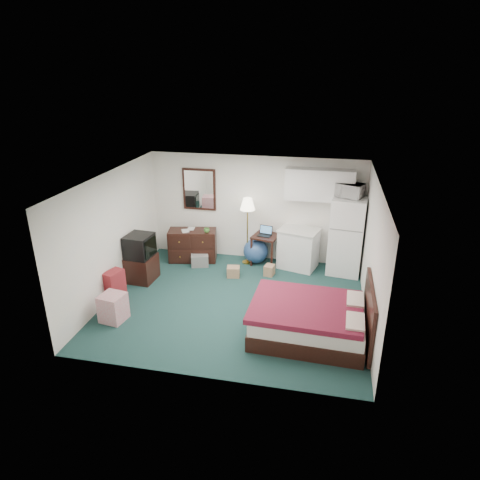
% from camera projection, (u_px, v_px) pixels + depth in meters
% --- Properties ---
extents(floor, '(5.00, 4.50, 0.01)m').
position_uv_depth(floor, '(235.00, 303.00, 8.50)').
color(floor, '#163332').
rests_on(floor, ground).
extents(ceiling, '(5.00, 4.50, 0.01)m').
position_uv_depth(ceiling, '(234.00, 180.00, 7.56)').
color(ceiling, white).
rests_on(ceiling, walls).
extents(walls, '(5.01, 4.51, 2.50)m').
position_uv_depth(walls, '(235.00, 245.00, 8.03)').
color(walls, white).
rests_on(walls, floor).
extents(mirror, '(0.80, 0.06, 1.00)m').
position_uv_depth(mirror, '(199.00, 189.00, 10.15)').
color(mirror, white).
rests_on(mirror, walls).
extents(upper_cabinets, '(1.50, 0.35, 0.70)m').
position_uv_depth(upper_cabinets, '(319.00, 185.00, 9.37)').
color(upper_cabinets, white).
rests_on(upper_cabinets, walls).
extents(headboard, '(0.06, 1.56, 1.00)m').
position_uv_depth(headboard, '(369.00, 314.00, 7.07)').
color(headboard, black).
rests_on(headboard, walls).
extents(dresser, '(1.19, 0.71, 0.76)m').
position_uv_depth(dresser, '(193.00, 245.00, 10.25)').
color(dresser, black).
rests_on(dresser, floor).
extents(floor_lamp, '(0.40, 0.40, 1.60)m').
position_uv_depth(floor_lamp, '(247.00, 231.00, 9.94)').
color(floor_lamp, '#B68B2C').
rests_on(floor_lamp, floor).
extents(desk, '(0.68, 0.68, 0.72)m').
position_uv_depth(desk, '(266.00, 250.00, 10.05)').
color(desk, black).
rests_on(desk, floor).
extents(exercise_ball, '(0.64, 0.64, 0.59)m').
position_uv_depth(exercise_ball, '(256.00, 251.00, 10.15)').
color(exercise_ball, '#2A4D85').
rests_on(exercise_ball, floor).
extents(kitchen_counter, '(0.96, 0.82, 0.90)m').
position_uv_depth(kitchen_counter, '(298.00, 249.00, 9.86)').
color(kitchen_counter, white).
rests_on(kitchen_counter, floor).
extents(fridge, '(0.81, 0.81, 1.75)m').
position_uv_depth(fridge, '(347.00, 236.00, 9.47)').
color(fridge, white).
rests_on(fridge, floor).
extents(bed, '(1.95, 1.55, 0.60)m').
position_uv_depth(bed, '(308.00, 320.00, 7.35)').
color(bed, '#560F25').
rests_on(bed, floor).
extents(tv_stand, '(0.60, 0.65, 0.56)m').
position_uv_depth(tv_stand, '(142.00, 268.00, 9.32)').
color(tv_stand, black).
rests_on(tv_stand, floor).
extents(suitcase, '(0.35, 0.45, 0.64)m').
position_uv_depth(suitcase, '(115.00, 286.00, 8.47)').
color(suitcase, maroon).
rests_on(suitcase, floor).
extents(retail_box, '(0.48, 0.48, 0.52)m').
position_uv_depth(retail_box, '(113.00, 308.00, 7.83)').
color(retail_box, silver).
rests_on(retail_box, floor).
extents(file_bin, '(0.47, 0.40, 0.28)m').
position_uv_depth(file_bin, '(200.00, 260.00, 10.04)').
color(file_bin, slate).
rests_on(file_bin, floor).
extents(cardboard_box_a, '(0.31, 0.28, 0.23)m').
position_uv_depth(cardboard_box_a, '(233.00, 272.00, 9.52)').
color(cardboard_box_a, '#8F6B4C').
rests_on(cardboard_box_a, floor).
extents(cardboard_box_b, '(0.24, 0.27, 0.24)m').
position_uv_depth(cardboard_box_b, '(269.00, 270.00, 9.58)').
color(cardboard_box_b, '#8F6B4C').
rests_on(cardboard_box_b, floor).
extents(laptop, '(0.35, 0.31, 0.21)m').
position_uv_depth(laptop, '(264.00, 232.00, 9.85)').
color(laptop, black).
rests_on(laptop, desk).
extents(crt_tv, '(0.58, 0.62, 0.49)m').
position_uv_depth(crt_tv, '(139.00, 246.00, 9.10)').
color(crt_tv, black).
rests_on(crt_tv, tv_stand).
extents(microwave, '(0.62, 0.49, 0.37)m').
position_uv_depth(microwave, '(350.00, 189.00, 9.11)').
color(microwave, white).
rests_on(microwave, fridge).
extents(book_a, '(0.16, 0.09, 0.23)m').
position_uv_depth(book_a, '(182.00, 227.00, 9.98)').
color(book_a, '#8F6B4C').
rests_on(book_a, dresser).
extents(book_b, '(0.17, 0.04, 0.22)m').
position_uv_depth(book_b, '(187.00, 225.00, 10.14)').
color(book_b, '#8F6B4C').
rests_on(book_b, dresser).
extents(mug, '(0.17, 0.15, 0.13)m').
position_uv_depth(mug, '(207.00, 230.00, 9.95)').
color(mug, '#4A8636').
rests_on(mug, dresser).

